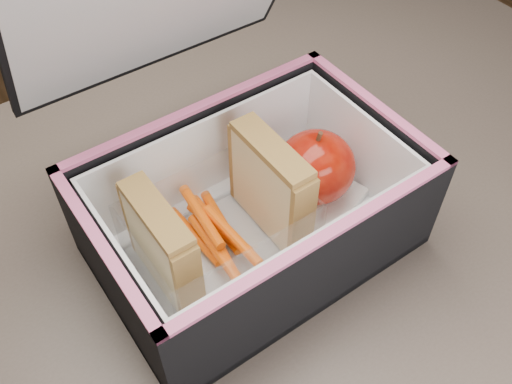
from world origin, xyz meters
The scene contains 8 objects.
kitchen_table centered at (0.00, 0.00, 0.66)m, with size 1.20×0.80×0.75m.
lunch_bag centered at (0.03, 0.04, 0.81)m, with size 0.29×0.29×0.28m.
plastic_tub centered at (-0.01, 0.04, 0.80)m, with size 0.16×0.11×0.07m, color white, non-canonical shape.
sandwich_left centered at (-0.07, 0.04, 0.82)m, with size 0.02×0.09×0.10m.
sandwich_right centered at (0.05, 0.04, 0.82)m, with size 0.03×0.09×0.10m.
carrot_sticks centered at (-0.01, 0.05, 0.78)m, with size 0.05×0.12×0.03m.
paper_napkin centered at (0.10, 0.04, 0.77)m, with size 0.08×0.09×0.01m, color white.
red_apple centered at (0.11, 0.05, 0.81)m, with size 0.09×0.09×0.08m.
Camera 1 is at (-0.17, -0.24, 1.22)m, focal length 40.00 mm.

